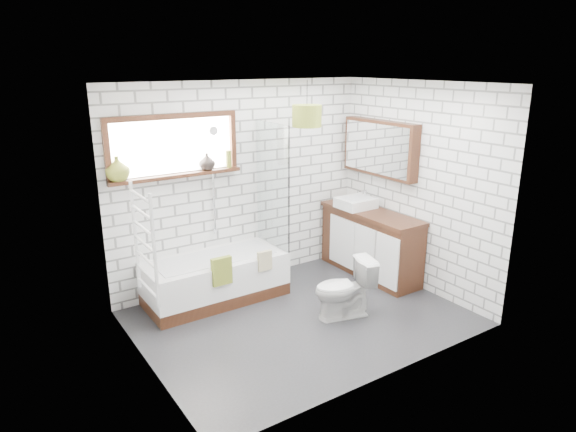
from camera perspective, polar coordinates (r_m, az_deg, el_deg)
floor at (r=5.75m, az=1.49°, el=-11.30°), size 3.40×2.60×0.01m
ceiling at (r=5.08m, az=1.71°, el=14.55°), size 3.40×2.60×0.01m
wall_back at (r=6.35m, az=-5.20°, el=3.51°), size 3.40×0.01×2.50m
wall_front at (r=4.33m, az=11.57°, el=-3.20°), size 3.40×0.01×2.50m
wall_left at (r=4.56m, az=-16.25°, el=-2.50°), size 0.01×2.60×2.50m
wall_right at (r=6.38m, az=14.24°, el=3.12°), size 0.01×2.60×2.50m
window at (r=5.86m, az=-12.51°, el=7.54°), size 1.52×0.16×0.68m
towel_radiator at (r=4.59m, az=-15.66°, el=-3.00°), size 0.06×0.52×1.00m
mirror_cabinet at (r=6.65m, az=10.17°, el=7.44°), size 0.16×1.20×0.70m
shower_riser at (r=6.12m, az=-8.32°, el=3.84°), size 0.02×0.02×1.30m
bathtub at (r=6.11m, az=-8.05°, el=-6.90°), size 1.63×0.72×0.53m
shower_screen at (r=6.15m, az=-1.76°, el=3.38°), size 0.02×0.72×1.50m
towel_green at (r=5.68m, az=-7.39°, el=-6.09°), size 0.23×0.06×0.32m
towel_beige at (r=5.92m, az=-2.62°, el=-4.98°), size 0.18×0.04×0.23m
vanity at (r=6.79m, az=9.15°, el=-2.98°), size 0.49×1.50×0.86m
basin at (r=6.78m, az=7.55°, el=1.46°), size 0.45×0.39×0.13m
tap at (r=6.86m, az=8.58°, el=2.21°), size 0.04×0.04×0.17m
toilet at (r=5.67m, az=6.24°, el=-8.04°), size 0.53×0.72×0.66m
vase_olive at (r=5.67m, az=-18.41°, el=4.82°), size 0.30×0.30×0.26m
vase_dark at (r=6.01m, az=-8.98°, el=5.80°), size 0.23×0.23×0.19m
bottle at (r=6.13m, az=-6.60°, el=6.13°), size 0.07×0.07×0.20m
pendant at (r=6.04m, az=2.11°, el=11.05°), size 0.34×0.34×0.25m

